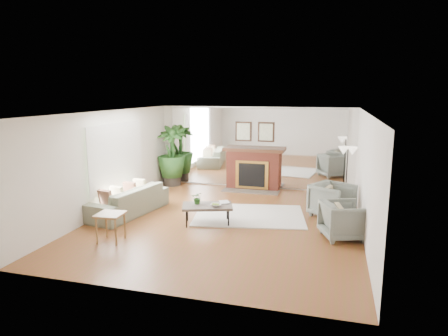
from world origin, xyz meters
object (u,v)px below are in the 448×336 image
(sofa, at_px, (128,200))
(armchair_front, at_px, (343,220))
(fireplace, at_px, (253,168))
(potted_ficus, at_px, (172,153))
(floor_lamp, at_px, (348,155))
(coffee_table, at_px, (207,207))
(armchair_back, at_px, (332,200))
(side_table, at_px, (110,218))

(sofa, relative_size, armchair_front, 2.73)
(fireplace, relative_size, sofa, 0.90)
(potted_ficus, height_order, floor_lamp, potted_ficus)
(coffee_table, distance_m, armchair_back, 3.01)
(armchair_back, bearing_deg, coffee_table, 146.58)
(side_table, relative_size, potted_ficus, 0.30)
(armchair_front, relative_size, floor_lamp, 0.54)
(coffee_table, distance_m, armchair_front, 2.94)
(coffee_table, xyz_separation_m, sofa, (-2.11, 0.23, -0.07))
(armchair_back, relative_size, potted_ficus, 0.46)
(armchair_back, distance_m, side_table, 5.11)
(fireplace, relative_size, armchair_back, 2.32)
(coffee_table, relative_size, armchair_back, 1.42)
(side_table, bearing_deg, potted_ficus, 98.54)
(armchair_back, bearing_deg, potted_ficus, 98.05)
(fireplace, height_order, floor_lamp, fireplace)
(armchair_front, xyz_separation_m, potted_ficus, (-5.20, 3.47, 0.65))
(armchair_front, bearing_deg, sofa, 65.98)
(armchair_front, bearing_deg, fireplace, 15.44)
(sofa, distance_m, floor_lamp, 5.73)
(fireplace, bearing_deg, floor_lamp, -20.16)
(coffee_table, height_order, sofa, sofa)
(fireplace, distance_m, sofa, 4.12)
(coffee_table, height_order, armchair_back, armchair_back)
(coffee_table, xyz_separation_m, armchair_front, (2.94, -0.11, -0.03))
(floor_lamp, bearing_deg, side_table, -138.35)
(fireplace, xyz_separation_m, armchair_back, (2.36, -2.19, -0.26))
(armchair_back, distance_m, floor_lamp, 1.55)
(fireplace, xyz_separation_m, coffee_table, (-0.34, -3.52, -0.25))
(fireplace, bearing_deg, side_table, -110.27)
(fireplace, height_order, armchair_back, fireplace)
(armchair_front, relative_size, potted_ficus, 0.43)
(fireplace, relative_size, floor_lamp, 1.33)
(armchair_front, height_order, side_table, armchair_front)
(armchair_back, distance_m, armchair_front, 1.46)
(sofa, bearing_deg, potted_ficus, -167.46)
(fireplace, xyz_separation_m, potted_ficus, (-2.60, -0.16, 0.37))
(sofa, distance_m, armchair_front, 5.06)
(fireplace, height_order, armchair_front, fireplace)
(armchair_front, bearing_deg, coffee_table, 67.69)
(coffee_table, relative_size, armchair_front, 1.51)
(coffee_table, relative_size, sofa, 0.55)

